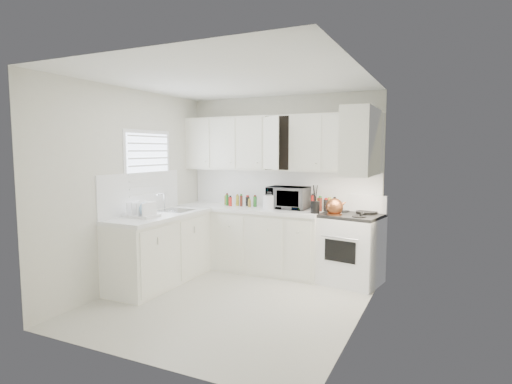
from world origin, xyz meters
The scene contains 37 objects.
floor centered at (0.00, 0.00, 0.00)m, with size 3.20×3.20×0.00m, color beige.
ceiling centered at (0.00, 0.00, 2.60)m, with size 3.20×3.20×0.00m, color white.
wall_back centered at (0.00, 1.60, 1.30)m, with size 3.00×3.00×0.00m, color silver.
wall_front centered at (0.00, -1.60, 1.30)m, with size 3.00×3.00×0.00m, color silver.
wall_left centered at (-1.50, 0.00, 1.30)m, with size 3.20×3.20×0.00m, color silver.
wall_right centered at (1.50, 0.00, 1.30)m, with size 3.20×3.20×0.00m, color silver.
window_blinds centered at (-1.48, 0.35, 1.55)m, with size 0.06×0.96×1.06m, color white, non-canonical shape.
lower_cabinets_back centered at (-0.39, 1.30, 0.45)m, with size 2.22×0.60×0.90m, color silver, non-canonical shape.
lower_cabinets_left centered at (-1.20, 0.20, 0.45)m, with size 0.60×1.60×0.90m, color silver, non-canonical shape.
countertop_back centered at (-0.39, 1.29, 0.93)m, with size 2.24×0.64×0.05m, color white.
countertop_left centered at (-1.19, 0.20, 0.93)m, with size 0.64×1.62×0.05m, color white.
backsplash_back centered at (0.00, 1.59, 1.23)m, with size 2.98×0.02×0.55m, color white.
backsplash_left centered at (-1.49, 0.20, 1.23)m, with size 0.02×1.60×0.55m, color white.
upper_cabinets_back centered at (0.00, 1.44, 1.50)m, with size 3.00×0.33×0.80m, color silver, non-canonical shape.
upper_cabinets_right centered at (1.33, 0.82, 1.50)m, with size 0.33×0.90×0.80m, color silver, non-canonical shape.
sink centered at (-1.19, 0.55, 1.07)m, with size 0.42×0.38×0.30m, color gray, non-canonical shape.
stove centered at (1.13, 1.29, 0.60)m, with size 0.79×0.64×1.21m, color white, non-canonical shape.
tea_kettle centered at (0.95, 1.13, 1.07)m, with size 0.28×0.24×0.26m, color brown, non-canonical shape.
frying_pan centered at (1.31, 1.45, 0.97)m, with size 0.29×0.48×0.04m, color black, non-canonical shape.
microwave centered at (0.19, 1.41, 1.15)m, with size 0.58×0.32×0.39m, color gray.
rice_cooker centered at (-0.05, 1.31, 1.07)m, with size 0.23×0.23×0.23m, color white, non-canonical shape.
paper_towel centered at (0.02, 1.50, 1.08)m, with size 0.12×0.12×0.27m, color white.
utensil_crock centered at (0.68, 1.13, 1.15)m, with size 0.13×0.13×0.39m, color black, non-canonical shape.
dish_rack centered at (-1.25, -0.10, 1.06)m, with size 0.41×0.30×0.22m, color white, non-canonical shape.
spice_left_0 centered at (-0.85, 1.42, 1.02)m, with size 0.06×0.06×0.13m, color olive.
spice_left_1 centered at (-0.78, 1.33, 1.02)m, with size 0.06×0.06×0.13m, color #287527.
spice_left_2 centered at (-0.70, 1.42, 1.02)m, with size 0.06×0.06×0.13m, color red.
spice_left_3 centered at (-0.62, 1.33, 1.02)m, with size 0.06×0.06×0.13m, color gold.
spice_left_4 centered at (-0.55, 1.42, 1.02)m, with size 0.06×0.06×0.13m, color #592319.
spice_left_5 centered at (-0.47, 1.33, 1.02)m, with size 0.06×0.06×0.13m, color black.
spice_left_6 centered at (-0.40, 1.42, 1.02)m, with size 0.06×0.06×0.13m, color olive.
spice_left_7 centered at (-0.32, 1.33, 1.02)m, with size 0.06×0.06×0.13m, color #287527.
sauce_right_0 centered at (0.58, 1.46, 1.05)m, with size 0.06×0.06×0.19m, color red.
sauce_right_1 centered at (0.64, 1.40, 1.05)m, with size 0.06×0.06×0.19m, color gold.
sauce_right_2 centered at (0.69, 1.46, 1.05)m, with size 0.06×0.06×0.19m, color #592319.
sauce_right_3 centered at (0.74, 1.40, 1.05)m, with size 0.06×0.06×0.19m, color black.
sauce_right_4 centered at (0.80, 1.46, 1.05)m, with size 0.06×0.06×0.19m, color olive.
Camera 1 is at (2.31, -4.22, 1.81)m, focal length 29.08 mm.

